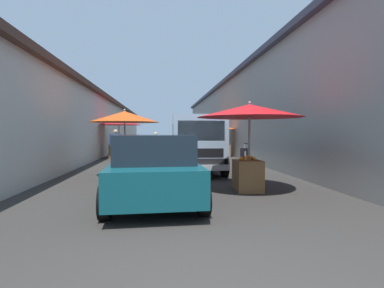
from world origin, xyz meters
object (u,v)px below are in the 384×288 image
Objects in this scene: hatchback_car at (154,167)px; parked_scooter at (248,164)px; fruit_stall_far_right at (125,124)px; vendor_in_shade at (156,145)px; fruit_stall_far_left at (118,127)px; vendor_by_crates at (116,143)px; delivery_truck at (197,145)px; fruit_stall_near_right at (202,129)px; fruit_stall_mid_lane at (220,133)px; fruit_stall_near_left at (249,120)px.

hatchback_car is 4.34m from parked_scooter.
fruit_stall_far_right is 1.54× the size of vendor_in_shade.
vendor_by_crates is (-2.48, -0.21, -0.84)m from fruit_stall_far_left.
hatchback_car is 0.80× the size of delivery_truck.
parked_scooter is (-11.28, 0.03, -1.32)m from fruit_stall_near_right.
fruit_stall_near_right is at bearing -0.14° from parked_scooter.
vendor_in_shade is 0.90× the size of parked_scooter.
fruit_stall_far_right is 5.41m from vendor_by_crates.
delivery_truck is (-7.33, 2.26, -0.40)m from fruit_stall_mid_lane.
hatchback_car is 4.38m from delivery_truck.
vendor_in_shade is at bearing -10.23° from fruit_stall_far_right.
parked_scooter is (-8.33, -5.39, -1.34)m from fruit_stall_far_left.
fruit_stall_far_left is at bearing 90.27° from fruit_stall_mid_lane.
fruit_stall_near_left is at bearing -129.20° from fruit_stall_far_right.
fruit_stall_far_right is 2.63m from delivery_truck.
fruit_stall_near_left is at bearing -163.50° from delivery_truck.
vendor_in_shade is 6.53m from parked_scooter.
fruit_stall_mid_lane is 0.43× the size of delivery_truck.
vendor_in_shade is at bearing 29.00° from parked_scooter.
fruit_stall_far_left is 6.17m from fruit_stall_near_right.
fruit_stall_mid_lane is (0.03, -6.07, -0.35)m from fruit_stall_far_left.
fruit_stall_far_right is 0.59× the size of hatchback_car.
fruit_stall_near_left is at bearing -162.22° from vendor_in_shade.
fruit_stall_far_right is 11.42m from fruit_stall_near_right.
vendor_by_crates reaches higher than hatchback_car.
fruit_stall_far_left reaches higher than fruit_stall_far_right.
hatchback_car is at bearing 162.04° from fruit_stall_mid_lane.
hatchback_car is at bearing 110.55° from fruit_stall_near_left.
parked_scooter is (-1.03, -1.58, -0.59)m from delivery_truck.
fruit_stall_far_left is at bearing 11.68° from hatchback_car.
fruit_stall_far_left is at bearing 24.36° from fruit_stall_near_left.
vendor_in_shade reaches higher than parked_scooter.
hatchback_car is at bearing -166.44° from vendor_by_crates.
hatchback_car is at bearing -168.32° from fruit_stall_far_left.
fruit_stall_far_right is at bearing 148.45° from fruit_stall_mid_lane.
fruit_stall_far_left is 1.11× the size of fruit_stall_near_right.
delivery_truck is at bearing -143.20° from vendor_by_crates.
vendor_by_crates is 7.83m from parked_scooter.
fruit_stall_far_right is at bearing -170.30° from fruit_stall_far_left.
fruit_stall_far_right is 3.99m from hatchback_car.
fruit_stall_far_left reaches higher than parked_scooter.
delivery_truck is 2.94× the size of parked_scooter.
fruit_stall_mid_lane is 8.45m from parked_scooter.
fruit_stall_far_right reaches higher than hatchback_car.
vendor_by_crates is at bearing 12.03° from fruit_stall_far_right.
fruit_stall_near_left reaches higher than parked_scooter.
hatchback_car reaches higher than parked_scooter.
vendor_in_shade is (-0.15, -2.03, -0.09)m from vendor_by_crates.
hatchback_car is at bearing -164.30° from fruit_stall_far_right.
fruit_stall_far_left is 11.55m from fruit_stall_near_left.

